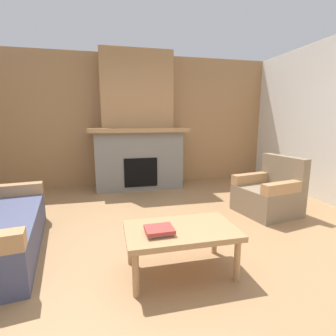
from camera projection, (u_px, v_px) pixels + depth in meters
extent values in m
plane|color=#9E754C|center=(167.00, 245.00, 2.86)|extent=(9.00, 9.00, 0.00)
cube|color=#A87A4C|center=(135.00, 121.00, 5.47)|extent=(6.00, 0.12, 2.70)
cube|color=gray|center=(139.00, 160.00, 5.22)|extent=(1.70, 0.70, 1.15)
cube|color=black|center=(141.00, 172.00, 4.95)|extent=(0.64, 0.08, 0.56)
cube|color=#A87A4C|center=(138.00, 130.00, 5.06)|extent=(1.90, 0.82, 0.08)
cube|color=#A87A4C|center=(136.00, 90.00, 5.06)|extent=(1.40, 0.50, 1.47)
cube|color=tan|center=(7.00, 190.00, 3.34)|extent=(0.85, 0.28, 0.15)
cube|color=#847056|center=(267.00, 200.00, 3.81)|extent=(0.89, 0.89, 0.40)
cube|color=#847056|center=(284.00, 171.00, 3.86)|extent=(0.28, 0.77, 0.45)
cube|color=tan|center=(253.00, 178.00, 4.04)|extent=(0.77, 0.28, 0.15)
cube|color=tan|center=(285.00, 187.00, 3.48)|extent=(0.77, 0.28, 0.15)
cube|color=tan|center=(181.00, 231.00, 2.30)|extent=(1.00, 0.60, 0.05)
cylinder|color=tan|center=(136.00, 274.00, 2.01)|extent=(0.06, 0.06, 0.38)
cylinder|color=tan|center=(237.00, 260.00, 2.21)|extent=(0.06, 0.06, 0.38)
cylinder|color=tan|center=(130.00, 245.00, 2.47)|extent=(0.06, 0.06, 0.38)
cylinder|color=tan|center=(215.00, 236.00, 2.67)|extent=(0.06, 0.06, 0.38)
cube|color=beige|center=(159.00, 231.00, 2.20)|extent=(0.23, 0.19, 0.02)
cube|color=#B23833|center=(159.00, 229.00, 2.17)|extent=(0.25, 0.21, 0.03)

